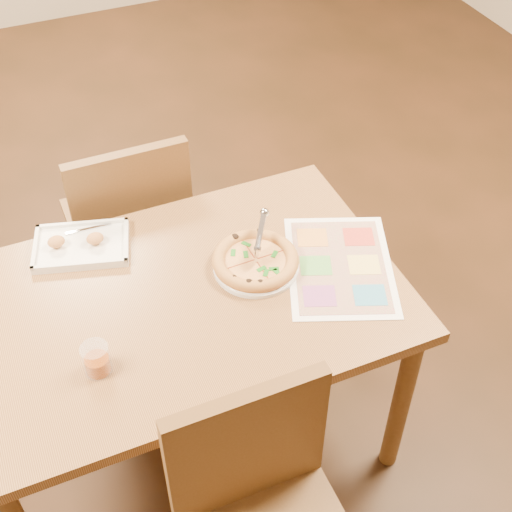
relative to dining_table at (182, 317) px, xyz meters
name	(u,v)px	position (x,y,z in m)	size (l,w,h in m)	color
room	(160,113)	(0.00, 0.00, 0.72)	(7.00, 7.00, 7.00)	#321B0D
dining_table	(182,317)	(0.00, 0.00, 0.00)	(1.30, 0.85, 0.72)	olive
chair_near	(262,501)	(0.00, -0.60, -0.07)	(0.42, 0.42, 0.47)	brown
chair_far	(130,214)	(0.00, 0.60, -0.07)	(0.42, 0.42, 0.47)	brown
plate	(256,266)	(0.25, 0.03, 0.09)	(0.26, 0.26, 0.01)	white
pizza	(255,260)	(0.25, 0.03, 0.11)	(0.26, 0.26, 0.04)	#CD8246
pizza_cutter	(260,237)	(0.28, 0.06, 0.17)	(0.10, 0.14, 0.09)	silver
appetizer_tray	(81,246)	(-0.22, 0.32, 0.10)	(0.34, 0.27, 0.06)	silver
glass_tumbler	(97,361)	(-0.28, -0.16, 0.13)	(0.07, 0.07, 0.09)	#8D3A0A
menu	(340,266)	(0.49, -0.07, 0.09)	(0.32, 0.44, 0.01)	white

